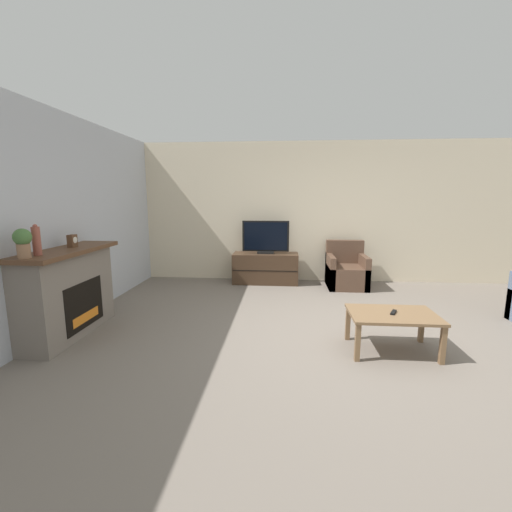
{
  "coord_description": "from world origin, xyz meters",
  "views": [
    {
      "loc": [
        -0.75,
        -3.9,
        1.65
      ],
      "look_at": [
        -1.13,
        0.71,
        0.85
      ],
      "focal_mm": 24.0,
      "sensor_mm": 36.0,
      "label": 1
    }
  ],
  "objects": [
    {
      "name": "fireplace",
      "position": [
        -3.31,
        -0.16,
        0.54
      ],
      "size": [
        0.52,
        1.48,
        1.05
      ],
      "color": "slate",
      "rests_on": "ground"
    },
    {
      "name": "remote",
      "position": [
        0.43,
        -0.3,
        0.44
      ],
      "size": [
        0.1,
        0.15,
        0.02
      ],
      "rotation": [
        0.0,
        0.0,
        -0.48
      ],
      "color": "black",
      "rests_on": "coffee_table"
    },
    {
      "name": "coffee_table",
      "position": [
        0.42,
        -0.3,
        0.37
      ],
      "size": [
        0.91,
        0.62,
        0.43
      ],
      "color": "brown",
      "rests_on": "ground"
    },
    {
      "name": "mantel_clock",
      "position": [
        -3.29,
        -0.01,
        1.13
      ],
      "size": [
        0.08,
        0.11,
        0.15
      ],
      "color": "brown",
      "rests_on": "fireplace"
    },
    {
      "name": "tv",
      "position": [
        -1.09,
        2.58,
        0.87
      ],
      "size": [
        0.89,
        0.18,
        0.63
      ],
      "color": "black",
      "rests_on": "tv_stand"
    },
    {
      "name": "mantel_vase_left",
      "position": [
        -3.29,
        -0.6,
        1.21
      ],
      "size": [
        0.08,
        0.08,
        0.32
      ],
      "color": "#994C3D",
      "rests_on": "fireplace"
    },
    {
      "name": "wall_left",
      "position": [
        -3.54,
        0.0,
        1.35
      ],
      "size": [
        0.06,
        12.0,
        2.7
      ],
      "color": "silver",
      "rests_on": "ground"
    },
    {
      "name": "wall_back",
      "position": [
        0.0,
        2.9,
        1.35
      ],
      "size": [
        12.0,
        0.06,
        2.7
      ],
      "color": "beige",
      "rests_on": "ground"
    },
    {
      "name": "ground_plane",
      "position": [
        0.0,
        0.0,
        0.0
      ],
      "size": [
        24.0,
        24.0,
        0.0
      ],
      "primitive_type": "plane",
      "color": "slate"
    },
    {
      "name": "tv_stand",
      "position": [
        -1.09,
        2.58,
        0.29
      ],
      "size": [
        1.25,
        0.5,
        0.58
      ],
      "color": "#422D1E",
      "rests_on": "ground"
    },
    {
      "name": "armchair",
      "position": [
        0.42,
        2.42,
        0.28
      ],
      "size": [
        0.7,
        0.76,
        0.84
      ],
      "color": "brown",
      "rests_on": "ground"
    },
    {
      "name": "potted_plant",
      "position": [
        -3.29,
        -0.79,
        1.22
      ],
      "size": [
        0.17,
        0.17,
        0.29
      ],
      "color": "#936B4C",
      "rests_on": "fireplace"
    }
  ]
}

